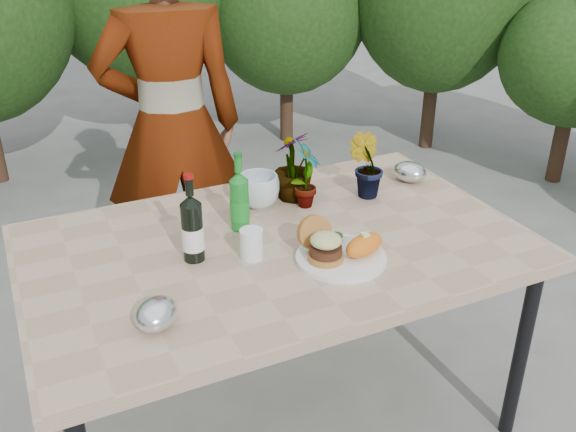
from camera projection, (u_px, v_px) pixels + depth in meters
name	position (u px, v px, depth m)	size (l,w,h in m)	color
ground	(279.00, 415.00, 2.41)	(80.00, 80.00, 0.00)	slate
patio_table	(278.00, 257.00, 2.10)	(1.60, 1.00, 0.75)	tan
shrub_hedge	(156.00, 14.00, 3.34)	(6.91, 5.07, 2.17)	#382316
dinner_plate	(341.00, 258.00, 1.97)	(0.28, 0.28, 0.01)	white
burger_stack	(323.00, 244.00, 1.94)	(0.11, 0.16, 0.11)	#B7722D
sweet_potato	(364.00, 245.00, 1.96)	(0.15, 0.08, 0.06)	orange
grilled_veg	(332.00, 238.00, 2.04)	(0.08, 0.05, 0.03)	olive
wine_bottle	(192.00, 229.00, 1.93)	(0.07, 0.07, 0.28)	black
sparkling_water	(240.00, 202.00, 2.11)	(0.07, 0.07, 0.27)	#167B21
plastic_cup	(252.00, 244.00, 1.96)	(0.07, 0.07, 0.10)	white
seedling_left	(306.00, 174.00, 2.24)	(0.14, 0.09, 0.26)	#21511B
seedling_mid	(366.00, 166.00, 2.33)	(0.13, 0.10, 0.24)	#285F20
seedling_right	(293.00, 166.00, 2.31)	(0.14, 0.14, 0.26)	#1D511C
blue_bowl	(258.00, 191.00, 2.28)	(0.15, 0.15, 0.12)	silver
foil_packet_left	(157.00, 314.00, 1.65)	(0.13, 0.11, 0.08)	silver
foil_packet_right	(410.00, 172.00, 2.49)	(0.13, 0.11, 0.08)	silver
person	(172.00, 128.00, 2.73)	(0.63, 0.41, 1.72)	#8E6347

